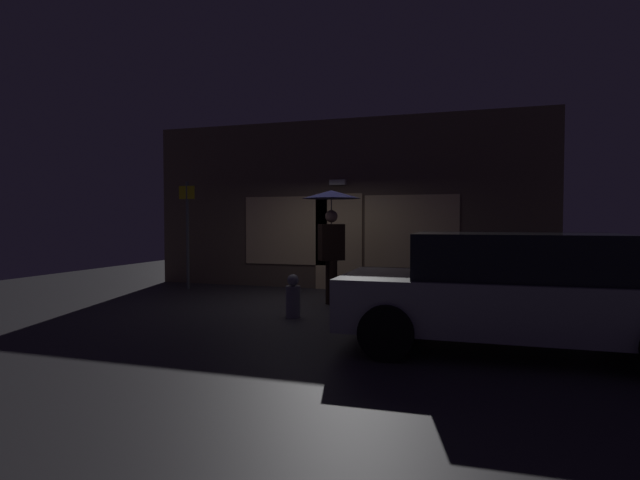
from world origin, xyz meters
name	(u,v)px	position (x,y,z in m)	size (l,w,h in m)	color
ground_plane	(307,304)	(0.00, 0.00, 0.00)	(18.00, 18.00, 0.00)	#38353A
building_facade	(341,206)	(0.00, 2.34, 1.93)	(9.35, 0.48, 3.90)	brown
person_with_umbrella	(331,218)	(0.45, 0.11, 1.64)	(1.10, 1.10, 2.15)	black
parked_car	(514,291)	(3.55, -2.47, 0.74)	(4.22, 2.02, 1.44)	#A5A8AD
street_sign_post	(188,228)	(-3.35, 1.20, 1.40)	(0.40, 0.07, 2.48)	#595B60
sidewalk_bollard	(356,284)	(0.60, 1.47, 0.24)	(0.27, 0.27, 0.47)	slate
fire_hydrant	(293,297)	(0.21, -1.26, 0.33)	(0.24, 0.24, 0.71)	gray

